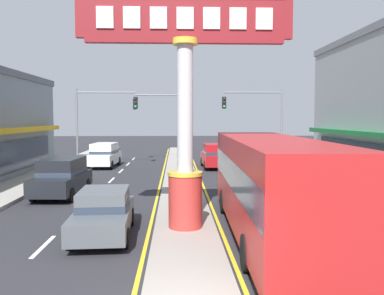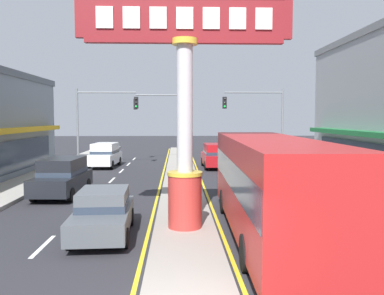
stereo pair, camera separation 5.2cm
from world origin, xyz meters
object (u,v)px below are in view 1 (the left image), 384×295
object	(u,v)px
district_sign	(185,104)
suv_near_right_lane	(329,189)
bus_far_left_oncoming	(269,181)
suv_near_left_lane	(62,177)
suv_far_right_lane	(215,155)
suv_mid_left_lane	(104,155)
sedan_kerb_right	(104,212)
traffic_light_right_side	(260,114)
traffic_light_left_side	(99,114)
traffic_light_median_far	(163,115)

from	to	relation	value
district_sign	suv_near_right_lane	bearing A→B (deg)	22.73
bus_far_left_oncoming	suv_near_left_lane	bearing A→B (deg)	139.62
suv_near_right_lane	suv_near_left_lane	xyz separation A→B (m)	(-12.04, 4.06, 0.00)
suv_near_right_lane	suv_far_right_lane	size ratio (longest dim) A/B	1.01
suv_mid_left_lane	bus_far_left_oncoming	distance (m)	21.35
suv_near_right_lane	suv_far_right_lane	world-z (taller)	same
bus_far_left_oncoming	sedan_kerb_right	bearing A→B (deg)	175.50
traffic_light_right_side	sedan_kerb_right	distance (m)	20.85
bus_far_left_oncoming	suv_mid_left_lane	bearing A→B (deg)	114.21
traffic_light_left_side	traffic_light_right_side	world-z (taller)	same
district_sign	suv_near_right_lane	distance (m)	7.37
district_sign	bus_far_left_oncoming	world-z (taller)	district_sign
traffic_light_left_side	suv_near_right_lane	bearing A→B (deg)	-52.05
traffic_light_left_side	suv_near_right_lane	distance (m)	20.31
traffic_light_right_side	traffic_light_median_far	distance (m)	8.67
traffic_light_left_side	suv_far_right_lane	distance (m)	9.64
district_sign	sedan_kerb_right	distance (m)	4.55
traffic_light_right_side	suv_near_right_lane	xyz separation A→B (m)	(-0.29, -15.52, -3.26)
traffic_light_right_side	suv_far_right_lane	world-z (taller)	traffic_light_right_side
suv_near_left_lane	bus_far_left_oncoming	xyz separation A→B (m)	(8.75, -7.44, 0.88)
sedan_kerb_right	bus_far_left_oncoming	bearing A→B (deg)	-4.50
suv_mid_left_lane	sedan_kerb_right	world-z (taller)	suv_mid_left_lane
traffic_light_right_side	suv_mid_left_lane	bearing A→B (deg)	177.44
sedan_kerb_right	traffic_light_left_side	bearing A→B (deg)	100.81
traffic_light_left_side	suv_near_left_lane	xyz separation A→B (m)	(0.29, -11.75, -3.26)
traffic_light_left_side	bus_far_left_oncoming	distance (m)	21.34
district_sign	suv_near_right_lane	size ratio (longest dim) A/B	1.67
district_sign	traffic_light_median_far	world-z (taller)	district_sign
suv_far_right_lane	sedan_kerb_right	bearing A→B (deg)	-106.83
traffic_light_left_side	sedan_kerb_right	size ratio (longest dim) A/B	1.42
suv_mid_left_lane	sedan_kerb_right	distance (m)	19.31
traffic_light_left_side	suv_near_right_lane	world-z (taller)	traffic_light_left_side
sedan_kerb_right	traffic_light_right_side	bearing A→B (deg)	63.93
district_sign	suv_far_right_lane	bearing A→B (deg)	81.20
district_sign	traffic_light_left_side	world-z (taller)	district_sign
suv_near_right_lane	suv_mid_left_lane	size ratio (longest dim) A/B	1.00
sedan_kerb_right	suv_mid_left_lane	bearing A→B (deg)	99.82
traffic_light_right_side	suv_near_right_lane	size ratio (longest dim) A/B	1.32
traffic_light_right_side	suv_near_left_lane	xyz separation A→B (m)	(-12.33, -11.46, -3.26)
suv_near_left_lane	traffic_light_left_side	bearing A→B (deg)	91.41
traffic_light_right_side	traffic_light_median_far	world-z (taller)	same
traffic_light_median_far	suv_near_right_lane	size ratio (longest dim) A/B	1.32
traffic_light_left_side	suv_near_right_lane	xyz separation A→B (m)	(12.33, -15.81, -3.26)
district_sign	suv_far_right_lane	distance (m)	18.14
suv_far_right_lane	traffic_light_left_side	bearing A→B (deg)	175.41
traffic_light_right_side	suv_far_right_lane	size ratio (longest dim) A/B	1.34
district_sign	sedan_kerb_right	size ratio (longest dim) A/B	1.80
traffic_light_left_side	traffic_light_median_far	xyz separation A→B (m)	(4.89, 3.64, -0.05)
bus_far_left_oncoming	sedan_kerb_right	xyz separation A→B (m)	(-5.45, 0.43, -1.08)
traffic_light_right_side	bus_far_left_oncoming	size ratio (longest dim) A/B	0.55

